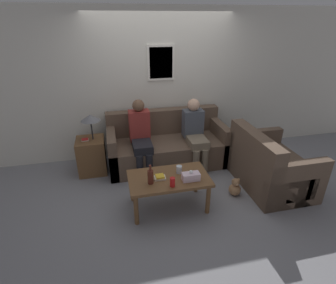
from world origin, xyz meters
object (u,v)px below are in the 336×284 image
couch_main (167,146)px  person_right (195,131)px  wine_bottle (151,176)px  drinking_glass (179,169)px  couch_side (269,167)px  coffee_table (169,181)px  person_left (141,135)px  teddy_bear (235,188)px

couch_main → person_right: (0.45, -0.21, 0.33)m
person_right → wine_bottle: bearing=-130.6°
couch_main → wine_bottle: size_ratio=7.68×
wine_bottle → person_right: 1.47m
wine_bottle → drinking_glass: (0.42, 0.16, -0.05)m
couch_side → wine_bottle: couch_side is taller
couch_main → person_right: 0.59m
couch_side → drinking_glass: size_ratio=11.59×
coffee_table → couch_main: bearing=78.7°
couch_side → person_left: size_ratio=1.02×
couch_side → coffee_table: size_ratio=1.15×
couch_main → coffee_table: size_ratio=1.90×
teddy_bear → person_right: bearing=107.8°
coffee_table → drinking_glass: bearing=24.7°
coffee_table → person_right: (0.70, 1.03, 0.23)m
couch_side → person_right: size_ratio=1.05×
coffee_table → person_left: (-0.23, 1.08, 0.24)m
person_left → person_right: bearing=-2.9°
drinking_glass → person_right: size_ratio=0.09×
drinking_glass → person_left: 1.08m
person_left → couch_side: bearing=-26.2°
coffee_table → person_right: 1.27m
couch_side → couch_main: bearing=52.1°
couch_main → person_left: bearing=-161.3°
person_right → teddy_bear: 1.17m
couch_main → coffee_table: bearing=-101.3°
couch_main → wine_bottle: couch_main is taller
coffee_table → person_left: 1.13m
coffee_table → drinking_glass: 0.21m
couch_side → person_left: (-1.85, 0.91, 0.34)m
couch_main → drinking_glass: size_ratio=19.20×
coffee_table → person_right: size_ratio=0.91×
person_left → teddy_bear: (1.24, -1.04, -0.54)m
couch_main → person_left: 0.61m
couch_main → wine_bottle: 1.44m
person_left → person_right: person_left is taller
person_right → teddy_bear: size_ratio=4.22×
couch_main → teddy_bear: size_ratio=7.33×
wine_bottle → coffee_table: bearing=18.3°
coffee_table → drinking_glass: drinking_glass is taller
coffee_table → person_left: person_left is taller
teddy_bear → person_left: bearing=140.1°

